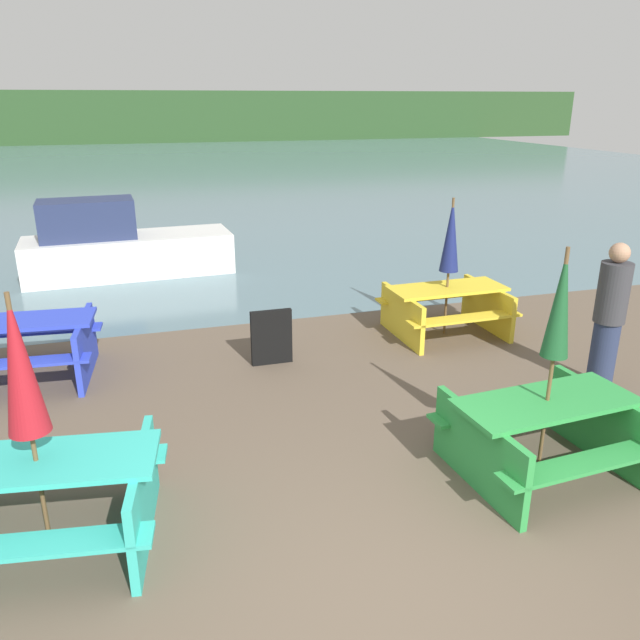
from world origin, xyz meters
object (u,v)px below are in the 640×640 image
Objects in this scene: picnic_table_blue at (21,344)px; umbrella_crimson at (19,366)px; boat at (120,247)px; umbrella_navy at (451,236)px; umbrella_darkgreen at (560,306)px; picnic_table_green at (543,429)px; picnic_table_yellow at (446,305)px; signboard at (271,337)px; picnic_table_teal at (42,494)px; person at (609,317)px.

picnic_table_blue is 3.64m from umbrella_crimson.
boat is (1.19, 4.84, 0.09)m from picnic_table_blue.
umbrella_navy is 0.97× the size of umbrella_crimson.
boat is (-3.78, 8.51, -1.10)m from umbrella_darkgreen.
picnic_table_yellow is (0.89, 3.63, -0.01)m from picnic_table_green.
umbrella_navy is at bearing 76.29° from umbrella_darkgreen.
umbrella_navy is 2.73× the size of signboard.
umbrella_navy is 6.82m from boat.
umbrella_crimson reaches higher than boat.
umbrella_navy is 0.50× the size of boat.
umbrella_crimson reaches higher than picnic_table_blue.
picnic_table_green is 6.18m from picnic_table_blue.
picnic_table_teal is 1.09m from umbrella_crimson.
umbrella_navy is 0.93× the size of umbrella_darkgreen.
umbrella_navy is (5.26, 3.38, 1.04)m from picnic_table_teal.
picnic_table_yellow is at bearing 113.39° from person.
boat reaches higher than picnic_table_green.
umbrella_darkgreen reaches higher than picnic_table_green.
umbrella_crimson is at bearing -169.45° from person.
picnic_table_green is 1.21m from umbrella_darkgreen.
umbrella_darkgreen reaches higher than picnic_table_yellow.
umbrella_darkgreen is (4.37, -0.24, 0.12)m from umbrella_crimson.
picnic_table_green is at bearing -3.21° from picnic_table_teal.
boat is 5.43× the size of signboard.
picnic_table_yellow is at bearing 32.78° from umbrella_crimson.
person is at bearing -66.61° from umbrella_navy.
picnic_table_teal is at bearing 153.43° from umbrella_crimson.
boat is at bearing 128.36° from person.
picnic_table_green is 0.95× the size of picnic_table_blue.
umbrella_darkgreen is at bearing -36.44° from picnic_table_blue.
umbrella_crimson is at bearing 176.79° from picnic_table_green.
umbrella_navy is at bearing 76.29° from picnic_table_green.
picnic_table_teal is 1.13× the size of picnic_table_yellow.
signboard is (2.50, 3.02, -0.09)m from picnic_table_teal.
picnic_table_blue is at bearing -106.87° from boat.
picnic_table_teal is at bearing -169.45° from person.
picnic_table_green is at bearing -60.19° from signboard.
person is at bearing 37.19° from umbrella_darkgreen.
picnic_table_blue is 4.99m from boat.
picnic_table_green is 0.44× the size of boat.
picnic_table_blue is 0.90× the size of umbrella_crimson.
umbrella_darkgreen is (-0.89, -3.63, 0.17)m from umbrella_navy.
person is at bearing -26.62° from signboard.
picnic_table_blue reaches higher than picnic_table_green.
umbrella_crimson is (0.60, -3.42, 1.07)m from picnic_table_blue.
umbrella_darkgreen is 0.54× the size of boat.
picnic_table_teal is (-4.37, 0.24, 0.01)m from picnic_table_green.
picnic_table_yellow is 5.85m from picnic_table_blue.
umbrella_crimson is (-5.26, -3.38, 1.11)m from picnic_table_yellow.
umbrella_navy reaches higher than boat.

